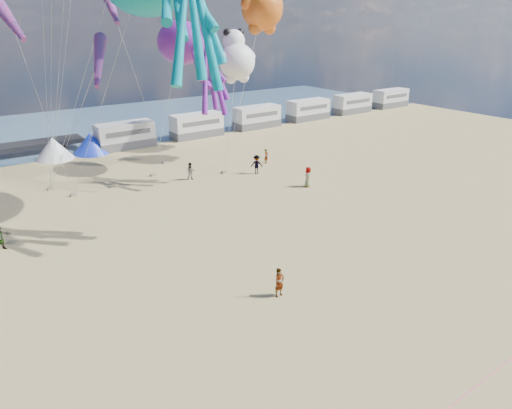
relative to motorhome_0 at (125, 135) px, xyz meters
The scene contains 26 objects.
ground 40.48m from the motorhome_0, 98.53° to the right, with size 120.00×120.00×0.00m, color tan.
water 16.22m from the motorhome_0, 111.80° to the left, with size 120.00×120.00×0.00m, color #3E5B76.
motorhome_0 is the anchor object (origin of this frame).
motorhome_1 9.50m from the motorhome_0, ahead, with size 6.60×2.50×3.00m, color silver.
motorhome_2 19.00m from the motorhome_0, ahead, with size 6.60×2.50×3.00m, color silver.
motorhome_3 28.50m from the motorhome_0, ahead, with size 6.60×2.50×3.00m, color silver.
motorhome_4 38.00m from the motorhome_0, ahead, with size 6.60×2.50×3.00m, color silver.
motorhome_5 47.50m from the motorhome_0, ahead, with size 6.60×2.50×3.00m, color silver.
tent_white 8.01m from the motorhome_0, behind, with size 4.00×4.00×2.40m, color white.
tent_blue 4.01m from the motorhome_0, behind, with size 4.00×4.00×2.40m, color #1933CC.
standing_person 35.35m from the motorhome_0, 97.53° to the right, with size 0.62×0.40×1.69m, color tan.
beachgoer_0 24.16m from the motorhome_0, 69.56° to the right, with size 0.67×0.44×1.83m, color #7F6659.
beachgoer_1 14.84m from the motorhome_0, 87.17° to the right, with size 0.81×0.53×1.66m, color #7F6659.
beachgoer_2 18.21m from the motorhome_0, 67.73° to the right, with size 0.90×0.70×1.86m, color #7F6659.
beachgoer_5 17.54m from the motorhome_0, 56.10° to the right, with size 1.39×0.44×1.50m, color #7F6659.
sandbag_a 15.98m from the motorhome_0, 126.76° to the right, with size 0.50×0.35×0.22m, color gray.
sandbag_b 11.79m from the motorhome_0, 98.36° to the right, with size 0.50×0.35×0.22m, color gray.
sandbag_c 15.56m from the motorhome_0, 73.62° to the right, with size 0.50×0.35×0.22m, color gray.
sandbag_d 8.54m from the motorhome_0, 82.78° to the right, with size 0.50×0.35×0.22m, color gray.
sandbag_e 14.74m from the motorhome_0, 137.14° to the right, with size 0.50×0.35×0.22m, color gray.
kite_octopus_purple 15.73m from the motorhome_0, 79.23° to the right, with size 3.84×8.97×10.25m, color #79209A, non-canonical shape.
kite_panda 16.61m from the motorhome_0, 54.35° to the right, with size 4.40×4.14×6.21m, color white, non-canonical shape.
kite_teddy_orange 21.03m from the motorhome_0, 34.87° to the right, with size 5.38×5.07×7.60m, color orange, non-canonical shape.
windsock_left 20.72m from the motorhome_0, 134.82° to the right, with size 1.10×6.60×6.60m, color red, non-canonical shape.
windsock_mid 19.06m from the motorhome_0, 109.13° to the right, with size 1.00×5.67×5.67m, color red, non-canonical shape.
windsock_right 23.64m from the motorhome_0, 112.33° to the right, with size 0.90×5.73×5.73m, color red, non-canonical shape.
Camera 1 is at (-12.00, -11.59, 13.97)m, focal length 32.00 mm.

